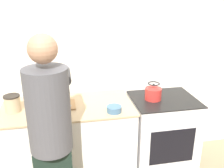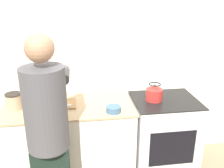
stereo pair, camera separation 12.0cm
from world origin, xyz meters
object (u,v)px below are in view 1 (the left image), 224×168
oven (161,135)px  person (51,133)px  cutting_board (58,106)px  bowl_prep (114,109)px  knife (59,106)px  kettle (153,92)px  canister_jar (12,103)px

oven → person: bearing=-155.5°
cutting_board → person: bearing=-94.7°
person → bowl_prep: 0.70m
person → cutting_board: (0.05, 0.60, -0.03)m
cutting_board → bowl_prep: 0.60m
knife → bowl_prep: size_ratio=1.59×
bowl_prep → oven: bearing=17.5°
person → bowl_prep: bearing=30.8°
knife → cutting_board: bearing=134.0°
kettle → person: bearing=-152.7°
oven → kettle: size_ratio=4.86×
cutting_board → kettle: (1.03, -0.04, 0.08)m
person → kettle: bearing=27.3°
bowl_prep → person: bearing=-149.2°
person → knife: size_ratio=7.43×
cutting_board → knife: (0.01, -0.03, 0.01)m
oven → bowl_prep: (-0.61, -0.19, 0.49)m
oven → cutting_board: (-1.16, 0.05, 0.46)m
canister_jar → person: bearing=-55.5°
knife → oven: bearing=18.3°
knife → kettle: (1.02, -0.01, 0.07)m
bowl_prep → knife: bearing=158.9°
cutting_board → knife: bearing=-65.1°
knife → kettle: size_ratio=1.25×
kettle → oven: bearing=-3.3°
oven → person: 1.42m
cutting_board → kettle: kettle is taller
person → knife: 0.57m
person → canister_jar: person is taller
oven → kettle: bearing=176.7°
cutting_board → bowl_prep: bearing=-23.3°
person → bowl_prep: person is taller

